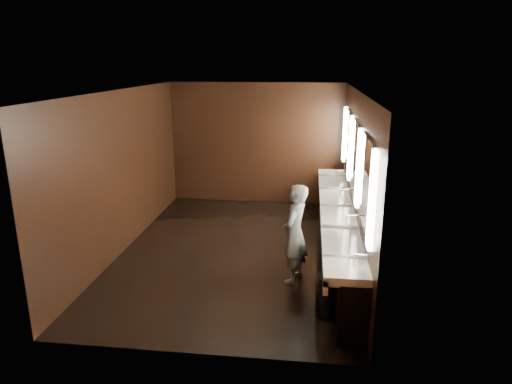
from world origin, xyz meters
The scene contains 10 objects.
floor centered at (0.00, 0.00, 0.00)m, with size 6.00×6.00×0.00m, color black.
ceiling centered at (0.00, 0.00, 2.80)m, with size 4.00×6.00×0.02m, color #2D2D2B.
wall_back centered at (0.00, 3.00, 1.40)m, with size 4.00×0.02×2.80m, color black.
wall_front centered at (0.00, -3.00, 1.40)m, with size 4.00×0.02×2.80m, color black.
wall_left centered at (-2.00, 0.00, 1.40)m, with size 0.02×6.00×2.80m, color black.
wall_right centered at (2.00, 0.00, 1.40)m, with size 0.02×6.00×2.80m, color black.
sink_counter centered at (1.79, 0.00, 0.50)m, with size 0.55×5.40×1.01m.
mirror_band centered at (1.98, 0.00, 1.75)m, with size 0.06×5.03×1.15m.
person centered at (1.07, -1.02, 0.77)m, with size 0.56×0.37×1.53m, color #92B3DA.
trash_bin centered at (1.58, -1.95, 0.28)m, with size 0.36×0.36×0.57m, color black.
Camera 1 is at (1.25, -7.44, 3.28)m, focal length 32.00 mm.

